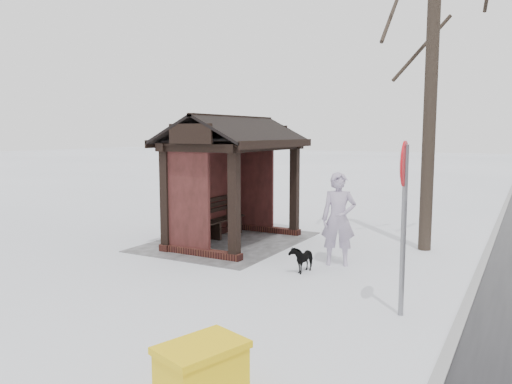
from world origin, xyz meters
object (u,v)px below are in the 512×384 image
(dog, at_px, (302,258))
(pedestrian, at_px, (339,219))
(road_sign, at_px, (404,192))
(grit_bin, at_px, (202,375))
(bus_shelter, at_px, (229,154))

(dog, bearing_deg, pedestrian, 66.35)
(dog, distance_m, road_sign, 3.06)
(dog, bearing_deg, road_sign, -28.37)
(road_sign, bearing_deg, pedestrian, -146.82)
(grit_bin, height_order, road_sign, road_sign)
(bus_shelter, height_order, grit_bin, bus_shelter)
(pedestrian, bearing_deg, bus_shelter, 146.62)
(road_sign, bearing_deg, grit_bin, -22.94)
(pedestrian, distance_m, grit_bin, 5.79)
(bus_shelter, distance_m, grit_bin, 7.66)
(bus_shelter, bearing_deg, grit_bin, 29.93)
(dog, xyz_separation_m, road_sign, (1.43, 2.21, 1.57))
(bus_shelter, height_order, pedestrian, bus_shelter)
(pedestrian, height_order, grit_bin, pedestrian)
(dog, relative_size, road_sign, 0.24)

